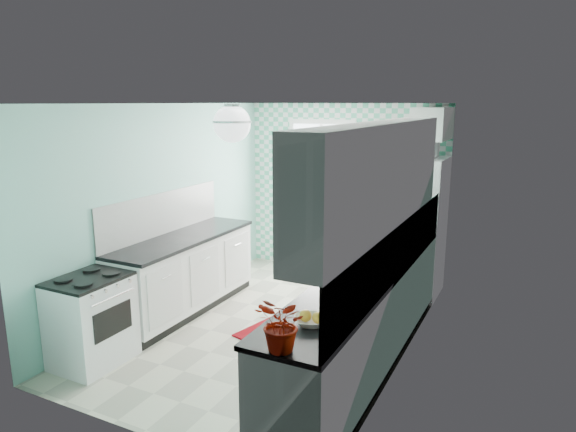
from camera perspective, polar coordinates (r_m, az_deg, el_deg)
The scene contains 26 objects.
floor at distance 6.04m, azimuth -1.52°, elevation -12.18°, with size 3.00×4.40×0.02m, color beige.
ceiling at distance 5.48m, azimuth -1.67°, elevation 12.49°, with size 3.00×4.40×0.02m, color white.
wall_back at distance 7.61m, azimuth 6.27°, elevation 2.91°, with size 3.00×0.02×2.50m, color #85CABB.
wall_front at distance 3.90m, azimuth -17.19°, elevation -6.98°, with size 3.00×0.02×2.50m, color #85CABB.
wall_left at distance 6.46m, azimuth -13.49°, elevation 0.91°, with size 0.02×4.40×2.50m, color #85CABB.
wall_right at distance 5.11m, azimuth 13.53°, elevation -2.13°, with size 0.02×4.40×2.50m, color #85CABB.
accent_wall at distance 7.59m, azimuth 6.21°, elevation 2.88°, with size 3.00×0.01×2.50m, color #55C49B.
window at distance 7.65m, azimuth 3.73°, elevation 5.28°, with size 1.04×0.05×1.44m.
backsplash_right at distance 4.75m, azimuth 12.13°, elevation -3.85°, with size 0.02×3.60×0.51m, color white.
backsplash_left at distance 6.40m, azimuth -13.75°, elevation 0.29°, with size 0.02×2.15×0.51m, color white.
upper_cabinets_right at distance 4.46m, azimuth 9.98°, elevation 4.43°, with size 0.33×3.20×0.90m, color white.
upper_cabinet_fridge at distance 6.79m, azimuth 15.82°, elevation 9.85°, with size 0.40×0.74×0.40m, color white.
ceiling_light at distance 4.80m, azimuth -6.25°, elevation 10.19°, with size 0.34×0.34×0.35m.
base_cabinets_right at distance 5.08m, azimuth 8.53°, elevation -11.56°, with size 0.60×3.60×0.90m, color white.
countertop_right at distance 4.92m, azimuth 8.54°, elevation -6.52°, with size 0.63×3.60×0.04m, color black.
base_cabinets_left at distance 6.42m, azimuth -11.42°, elevation -6.46°, with size 0.60×2.15×0.90m, color white.
countertop_left at distance 6.28m, azimuth -11.50°, elevation -2.42°, with size 0.63×2.15×0.04m, color black.
fridge at distance 6.97m, azimuth 13.56°, elevation -1.10°, with size 0.79×0.79×1.82m.
stove at distance 5.43m, azimuth -21.00°, elevation -10.65°, with size 0.57×0.72×0.86m.
sink at distance 5.83m, azimuth 11.82°, elevation -3.47°, with size 0.49×0.41×0.53m.
rug at distance 5.93m, azimuth -0.17°, elevation -12.47°, with size 0.72×1.02×0.02m, color maroon.
dish_towel at distance 5.98m, azimuth 8.47°, elevation -7.49°, with size 0.02×0.23×0.35m, color #76C1B6.
fruit_bowl at distance 3.78m, azimuth 2.62°, elevation -11.57°, with size 0.25×0.25×0.06m, color white.
potted_plant at distance 3.34m, azimuth -0.56°, elevation -11.95°, with size 0.34×0.29×0.38m, color #BC2637.
soap_bottle at distance 6.08m, azimuth 13.01°, elevation -1.81°, with size 0.09×0.09×0.20m, color #96A9AF.
microwave at distance 6.81m, azimuth 14.03°, elevation 7.63°, with size 0.55×0.37×0.30m, color white.
Camera 1 is at (2.59, -4.83, 2.51)m, focal length 32.00 mm.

